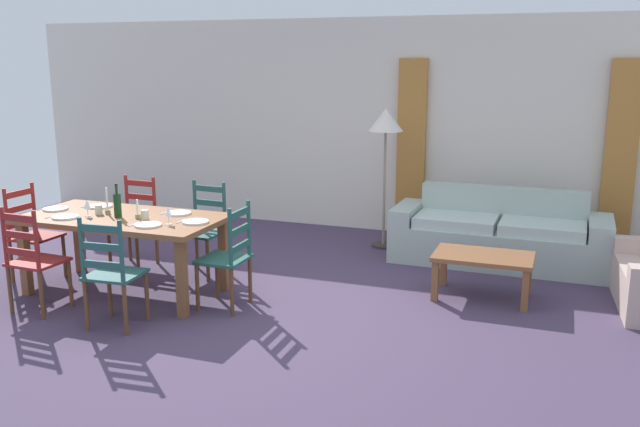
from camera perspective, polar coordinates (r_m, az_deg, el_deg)
name	(u,v)px	position (r m, az deg, el deg)	size (l,w,h in m)	color
ground_plane	(245,311)	(6.11, -6.35, -8.20)	(9.60, 9.60, 0.02)	#463751
wall_far	(356,125)	(8.82, 3.05, 7.46)	(9.60, 0.16, 2.70)	silver
curtain_panel_left	(411,148)	(8.52, 7.72, 5.48)	(0.35, 0.08, 2.20)	#B57633
curtain_panel_right	(620,158)	(8.34, 24.07, 4.32)	(0.35, 0.08, 2.20)	#B57633
dining_table	(123,225)	(6.60, -16.32, -0.94)	(1.90, 0.96, 0.75)	brown
dining_chair_near_left	(33,260)	(6.39, -23.11, -3.65)	(0.44, 0.42, 0.96)	maroon
dining_chair_near_right	(111,273)	(5.79, -17.24, -4.82)	(0.45, 0.43, 0.96)	#24504D
dining_chair_far_left	(135,222)	(7.52, -15.38, -0.68)	(0.43, 0.41, 0.96)	maroon
dining_chair_far_right	(204,229)	(7.04, -9.79, -1.30)	(0.45, 0.43, 0.96)	#23504A
dining_chair_head_west	(32,233)	(7.36, -23.21, -1.56)	(0.41, 0.43, 0.96)	maroon
dining_chair_head_east	(229,256)	(6.04, -7.74, -3.62)	(0.40, 0.42, 0.96)	#215247
dinner_plate_near_left	(65,217)	(6.67, -20.76, -0.28)	(0.24, 0.24, 0.02)	white
fork_near_left	(52,216)	(6.77, -21.72, -0.23)	(0.02, 0.17, 0.01)	silver
dinner_plate_near_right	(148,225)	(6.13, -14.35, -0.95)	(0.24, 0.24, 0.02)	white
fork_near_right	(134,224)	(6.21, -15.49, -0.88)	(0.02, 0.17, 0.01)	silver
dinner_plate_far_left	(100,206)	(7.04, -18.13, 0.59)	(0.24, 0.24, 0.02)	white
fork_far_left	(88,206)	(7.14, -19.07, 0.63)	(0.02, 0.17, 0.01)	silver
dinner_plate_far_right	(178,213)	(6.53, -11.89, 0.03)	(0.24, 0.24, 0.02)	white
fork_far_right	(165,213)	(6.61, -12.99, 0.08)	(0.02, 0.17, 0.01)	silver
dinner_plate_head_west	(56,209)	(7.07, -21.48, 0.37)	(0.24, 0.24, 0.02)	white
fork_head_west	(43,208)	(7.17, -22.38, 0.41)	(0.02, 0.17, 0.01)	silver
dinner_plate_head_east	(195,222)	(6.16, -10.50, -0.69)	(0.24, 0.24, 0.02)	white
fork_head_east	(181,221)	(6.23, -11.69, -0.63)	(0.02, 0.17, 0.01)	silver
wine_bottle	(117,205)	(6.52, -16.78, 0.72)	(0.07, 0.07, 0.32)	#143819
wine_glass_near_left	(87,205)	(6.64, -19.11, 0.69)	(0.06, 0.06, 0.16)	white
wine_glass_near_right	(168,212)	(6.11, -12.72, 0.09)	(0.06, 0.06, 0.16)	white
coffee_cup_primary	(145,215)	(6.37, -14.60, -0.10)	(0.07, 0.07, 0.09)	beige
coffee_cup_secondary	(99,210)	(6.71, -18.22, 0.31)	(0.07, 0.07, 0.09)	beige
candle_tall	(107,207)	(6.69, -17.55, 0.57)	(0.05, 0.05, 0.26)	#998C66
candle_short	(138,213)	(6.42, -15.16, 0.00)	(0.05, 0.05, 0.18)	#998C66
couch	(499,237)	(7.63, 14.91, -1.90)	(2.29, 0.84, 0.80)	#A2B2A8
coffee_table	(483,261)	(6.44, 13.64, -3.95)	(0.90, 0.56, 0.42)	brown
standing_lamp	(386,128)	(7.84, 5.58, 7.18)	(0.40, 0.40, 1.64)	#332D28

